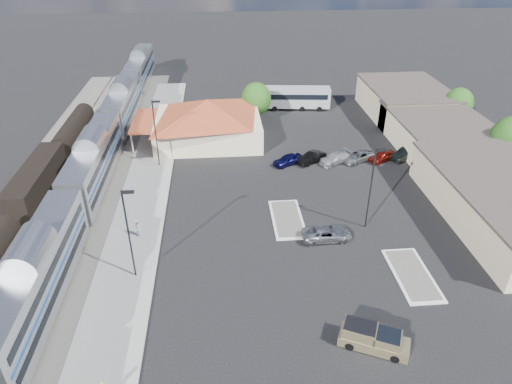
{
  "coord_description": "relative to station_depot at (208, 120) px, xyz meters",
  "views": [
    {
      "loc": [
        -2.85,
        -38.55,
        27.51
      ],
      "look_at": [
        0.72,
        3.41,
        2.8
      ],
      "focal_mm": 32.0,
      "sensor_mm": 36.0,
      "label": 1
    }
  ],
  "objects": [
    {
      "name": "parked_car_a",
      "position": [
        10.51,
        -8.98,
        -2.42
      ],
      "size": [
        4.5,
        3.42,
        1.43
      ],
      "primitive_type": "imported",
      "rotation": [
        0.0,
        0.0,
        -1.09
      ],
      "color": "#0C0C3D",
      "rests_on": "ground"
    },
    {
      "name": "lamp_lot",
      "position": [
        16.66,
        -24.0,
        2.21
      ],
      "size": [
        1.08,
        0.25,
        9.0
      ],
      "color": "black",
      "rests_on": "ground"
    },
    {
      "name": "lamp_plat_s",
      "position": [
        -6.34,
        -30.0,
        2.21
      ],
      "size": [
        1.08,
        0.25,
        9.0
      ],
      "color": "black",
      "rests_on": "ground"
    },
    {
      "name": "parked_car_c",
      "position": [
        16.91,
        -8.98,
        -2.43
      ],
      "size": [
        5.14,
        4.06,
        1.39
      ],
      "primitive_type": "imported",
      "rotation": [
        0.0,
        0.0,
        -1.06
      ],
      "color": "silver",
      "rests_on": "ground"
    },
    {
      "name": "buildings_east",
      "position": [
        32.56,
        -9.72,
        -0.86
      ],
      "size": [
        14.4,
        51.4,
        4.8
      ],
      "color": "#C6B28C",
      "rests_on": "ground"
    },
    {
      "name": "passenger_train",
      "position": [
        -13.44,
        -12.23,
        -0.26
      ],
      "size": [
        3.0,
        104.0,
        5.55
      ],
      "color": "silver",
      "rests_on": "ground"
    },
    {
      "name": "pickup_truck",
      "position": [
        12.53,
        -39.63,
        -2.29
      ],
      "size": [
        5.45,
        3.86,
        1.78
      ],
      "rotation": [
        0.0,
        0.0,
        1.14
      ],
      "color": "tan",
      "rests_on": "ground"
    },
    {
      "name": "person_b",
      "position": [
        -7.05,
        -23.91,
        -2.04
      ],
      "size": [
        0.78,
        0.95,
        1.83
      ],
      "primitive_type": "imported",
      "rotation": [
        0.0,
        0.0,
        -1.47
      ],
      "color": "silver",
      "rests_on": "platform"
    },
    {
      "name": "ground",
      "position": [
        4.56,
        -24.0,
        -3.13
      ],
      "size": [
        280.0,
        280.0,
        0.0
      ],
      "primitive_type": "plane",
      "color": "black",
      "rests_on": "ground"
    },
    {
      "name": "station_depot",
      "position": [
        0.0,
        0.0,
        0.0
      ],
      "size": [
        18.35,
        12.24,
        6.2
      ],
      "color": "beige",
      "rests_on": "ground"
    },
    {
      "name": "tree_depot",
      "position": [
        7.56,
        6.0,
        0.89
      ],
      "size": [
        4.71,
        4.71,
        6.63
      ],
      "color": "#382314",
      "rests_on": "ground"
    },
    {
      "name": "tree_east_c",
      "position": [
        38.56,
        2.0,
        0.63
      ],
      "size": [
        4.41,
        4.41,
        6.21
      ],
      "color": "#382314",
      "rests_on": "ground"
    },
    {
      "name": "freight_cars",
      "position": [
        -19.44,
        -15.03,
        -1.21
      ],
      "size": [
        2.8,
        46.0,
        4.0
      ],
      "color": "black",
      "rests_on": "ground"
    },
    {
      "name": "coach_bus",
      "position": [
        14.81,
        12.0,
        -0.96
      ],
      "size": [
        11.94,
        3.73,
        3.77
      ],
      "rotation": [
        0.0,
        0.0,
        1.47
      ],
      "color": "silver",
      "rests_on": "ground"
    },
    {
      "name": "traffic_island_north",
      "position": [
        18.56,
        -32.0,
        -3.03
      ],
      "size": [
        3.3,
        7.5,
        0.21
      ],
      "color": "silver",
      "rests_on": "ground"
    },
    {
      "name": "railbed",
      "position": [
        -16.44,
        -16.0,
        -3.07
      ],
      "size": [
        16.0,
        100.0,
        0.12
      ],
      "primitive_type": "cube",
      "color": "#4C4944",
      "rests_on": "ground"
    },
    {
      "name": "suv",
      "position": [
        11.99,
        -25.88,
        -2.43
      ],
      "size": [
        5.08,
        2.45,
        1.39
      ],
      "primitive_type": "imported",
      "rotation": [
        0.0,
        0.0,
        1.6
      ],
      "color": "#A2A6AA",
      "rests_on": "ground"
    },
    {
      "name": "parked_car_e",
      "position": [
        23.31,
        -8.98,
        -2.43
      ],
      "size": [
        4.39,
        3.39,
        1.4
      ],
      "primitive_type": "imported",
      "rotation": [
        0.0,
        0.0,
        -1.08
      ],
      "color": "maroon",
      "rests_on": "ground"
    },
    {
      "name": "parked_car_b",
      "position": [
        13.71,
        -8.68,
        -2.43
      ],
      "size": [
        4.39,
        3.62,
        1.41
      ],
      "primitive_type": "imported",
      "rotation": [
        0.0,
        0.0,
        -0.98
      ],
      "color": "black",
      "rests_on": "ground"
    },
    {
      "name": "lamp_plat_n",
      "position": [
        -6.34,
        -8.0,
        2.21
      ],
      "size": [
        1.08,
        0.25,
        9.0
      ],
      "color": "black",
      "rests_on": "ground"
    },
    {
      "name": "tree_east_b",
      "position": [
        38.56,
        -12.0,
        1.09
      ],
      "size": [
        4.94,
        4.94,
        6.96
      ],
      "color": "#382314",
      "rests_on": "ground"
    },
    {
      "name": "parked_car_f",
      "position": [
        26.51,
        -8.68,
        -2.39
      ],
      "size": [
        4.59,
        3.8,
        1.48
      ],
      "primitive_type": "imported",
      "rotation": [
        0.0,
        0.0,
        -0.98
      ],
      "color": "black",
      "rests_on": "ground"
    },
    {
      "name": "platform",
      "position": [
        -7.44,
        -18.0,
        -3.04
      ],
      "size": [
        5.5,
        92.0,
        0.18
      ],
      "primitive_type": "cube",
      "color": "gray",
      "rests_on": "ground"
    },
    {
      "name": "traffic_island_south",
      "position": [
        8.56,
        -22.0,
        -3.03
      ],
      "size": [
        3.3,
        7.5,
        0.21
      ],
      "color": "silver",
      "rests_on": "ground"
    },
    {
      "name": "parked_car_d",
      "position": [
        20.11,
        -8.68,
        -2.45
      ],
      "size": [
        5.37,
        4.2,
        1.36
      ],
      "primitive_type": "imported",
      "rotation": [
        0.0,
        0.0,
        -1.11
      ],
      "color": "gray",
      "rests_on": "ground"
    }
  ]
}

